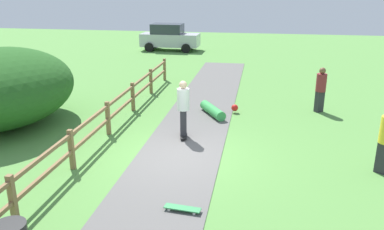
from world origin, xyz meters
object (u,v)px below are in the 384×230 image
(parked_car_silver, at_px, (170,37))
(bystander_maroon, at_px, (321,88))
(skater_fallen, at_px, (214,110))
(bush_large, at_px, (0,87))
(skater_riding, at_px, (183,106))
(skateboard_loose, at_px, (182,208))

(parked_car_silver, bearing_deg, bystander_maroon, -56.21)
(skater_fallen, distance_m, parked_car_silver, 15.35)
(bystander_maroon, bearing_deg, bush_large, -162.99)
(bush_large, relative_size, bystander_maroon, 3.27)
(skater_riding, relative_size, skateboard_loose, 2.24)
(bush_large, distance_m, skater_riding, 6.40)
(bush_large, bearing_deg, parked_car_silver, 82.96)
(bush_large, bearing_deg, bystander_maroon, 17.01)
(skater_fallen, xyz_separation_m, parked_car_silver, (-5.04, 14.48, 0.76))
(parked_car_silver, bearing_deg, skater_riding, -75.60)
(skateboard_loose, height_order, bystander_maroon, bystander_maroon)
(skater_fallen, bearing_deg, skater_riding, -106.55)
(parked_car_silver, bearing_deg, skateboard_loose, -76.32)
(skateboard_loose, bearing_deg, bystander_maroon, 64.11)
(skater_fallen, bearing_deg, bush_large, -162.70)
(bush_large, xyz_separation_m, bystander_maroon, (10.98, 3.36, -0.38))
(skater_riding, xyz_separation_m, skateboard_loose, (0.81, -4.27, -0.96))
(skater_riding, relative_size, parked_car_silver, 0.43)
(skater_riding, distance_m, skater_fallen, 2.62)
(bush_large, relative_size, skateboard_loose, 6.88)
(skater_riding, distance_m, bystander_maroon, 5.79)
(bush_large, xyz_separation_m, parked_car_silver, (2.06, 16.69, -0.36))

